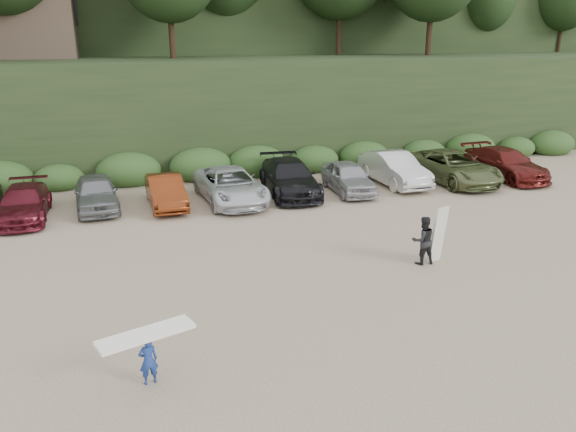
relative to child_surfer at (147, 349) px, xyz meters
name	(u,v)px	position (x,y,z in m)	size (l,w,h in m)	color
ground	(340,282)	(6.04, 3.72, -0.85)	(120.00, 120.00, 0.00)	tan
parked_cars	(229,184)	(4.58, 13.69, -0.08)	(34.26, 6.21, 1.65)	silver
child_surfer	(147,349)	(0.00, 0.00, 0.00)	(2.16, 1.20, 1.25)	navy
adult_surfer	(424,240)	(9.25, 4.29, -0.01)	(1.27, 0.65, 1.95)	black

